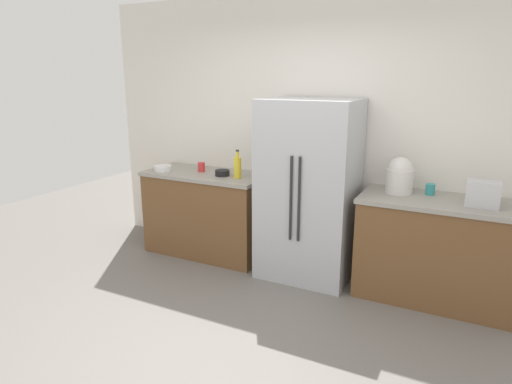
% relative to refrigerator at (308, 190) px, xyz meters
% --- Properties ---
extents(ground_plane, '(10.00, 10.00, 0.00)m').
position_rel_refrigerator_xyz_m(ground_plane, '(-0.10, -1.47, -0.88)').
color(ground_plane, slate).
extents(kitchen_back_panel, '(5.00, 0.10, 2.78)m').
position_rel_refrigerator_xyz_m(kitchen_back_panel, '(-0.10, 0.41, 0.51)').
color(kitchen_back_panel, silver).
rests_on(kitchen_back_panel, ground_plane).
extents(counter_left, '(1.37, 0.66, 0.93)m').
position_rel_refrigerator_xyz_m(counter_left, '(-1.21, 0.04, -0.41)').
color(counter_left, brown).
rests_on(counter_left, ground_plane).
extents(counter_right, '(1.44, 0.66, 0.93)m').
position_rel_refrigerator_xyz_m(counter_right, '(1.24, 0.04, -0.41)').
color(counter_right, brown).
rests_on(counter_right, ground_plane).
extents(refrigerator, '(0.90, 0.71, 1.76)m').
position_rel_refrigerator_xyz_m(refrigerator, '(0.00, 0.00, 0.00)').
color(refrigerator, '#B2B5BA').
rests_on(refrigerator, ground_plane).
extents(toaster, '(0.25, 0.18, 0.21)m').
position_rel_refrigerator_xyz_m(toaster, '(1.52, -0.03, 0.16)').
color(toaster, silver).
rests_on(toaster, counter_right).
extents(rice_cooker, '(0.24, 0.24, 0.33)m').
position_rel_refrigerator_xyz_m(rice_cooker, '(0.83, 0.12, 0.21)').
color(rice_cooker, silver).
rests_on(rice_cooker, counter_right).
extents(bottle_a, '(0.08, 0.08, 0.30)m').
position_rel_refrigerator_xyz_m(bottle_a, '(-0.78, -0.03, 0.17)').
color(bottle_a, yellow).
rests_on(bottle_a, counter_left).
extents(cup_a, '(0.08, 0.08, 0.10)m').
position_rel_refrigerator_xyz_m(cup_a, '(1.09, 0.17, 0.10)').
color(cup_a, teal).
rests_on(cup_a, counter_right).
extents(cup_b, '(0.08, 0.08, 0.10)m').
position_rel_refrigerator_xyz_m(cup_b, '(-1.29, 0.06, 0.10)').
color(cup_b, red).
rests_on(cup_b, counter_left).
extents(bowl_a, '(0.19, 0.19, 0.06)m').
position_rel_refrigerator_xyz_m(bowl_a, '(-1.69, -0.11, 0.08)').
color(bowl_a, white).
rests_on(bowl_a, counter_left).
extents(bowl_b, '(0.16, 0.16, 0.06)m').
position_rel_refrigerator_xyz_m(bowl_b, '(-0.97, -0.02, 0.08)').
color(bowl_b, black).
rests_on(bowl_b, counter_left).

